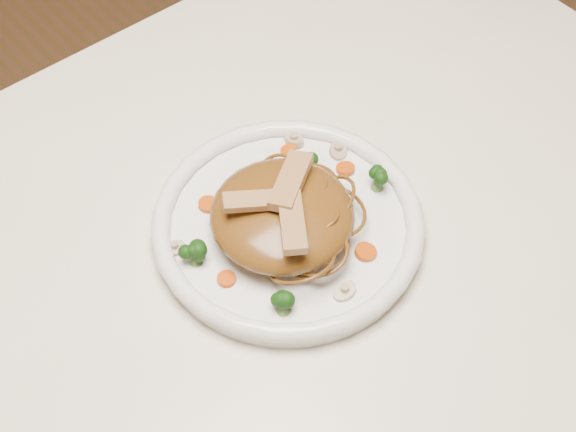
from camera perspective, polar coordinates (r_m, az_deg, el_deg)
table at (r=0.96m, az=-3.18°, el=-7.76°), size 1.20×0.80×0.75m
plate at (r=0.90m, az=0.00°, el=-0.85°), size 0.34×0.34×0.02m
noodle_mound at (r=0.87m, az=-0.39°, el=0.08°), size 0.19×0.19×0.05m
chicken_a at (r=0.85m, az=0.19°, el=2.32°), size 0.08×0.06×0.01m
chicken_b at (r=0.84m, az=-2.22°, el=1.01°), size 0.06×0.05×0.01m
chicken_c at (r=0.82m, az=0.29°, el=-0.40°), size 0.06×0.07×0.01m
broccoli_0 at (r=0.93m, az=1.15°, el=3.54°), size 0.03×0.03×0.03m
broccoli_1 at (r=0.86m, az=-6.19°, el=-2.54°), size 0.02×0.02×0.03m
broccoli_2 at (r=0.82m, az=-0.29°, el=-5.81°), size 0.03×0.03×0.03m
broccoli_3 at (r=0.92m, az=5.98°, el=2.54°), size 0.03×0.03×0.03m
carrot_0 at (r=0.96m, az=0.03°, el=4.33°), size 0.02×0.02×0.00m
carrot_1 at (r=0.85m, az=-4.09°, el=-4.16°), size 0.02×0.02×0.00m
carrot_2 at (r=0.94m, az=3.81°, el=3.15°), size 0.02×0.02×0.00m
carrot_3 at (r=0.91m, az=-5.28°, el=0.78°), size 0.02×0.02×0.00m
carrot_4 at (r=0.87m, az=5.15°, el=-2.38°), size 0.03×0.03×0.00m
mushroom_0 at (r=0.85m, az=3.75°, el=-4.96°), size 0.03×0.03×0.01m
mushroom_1 at (r=0.96m, az=3.33°, el=4.37°), size 0.04×0.04×0.01m
mushroom_2 at (r=0.88m, az=-7.47°, el=-2.12°), size 0.03×0.03×0.01m
mushroom_3 at (r=0.97m, az=0.39°, el=5.06°), size 0.03×0.03×0.01m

